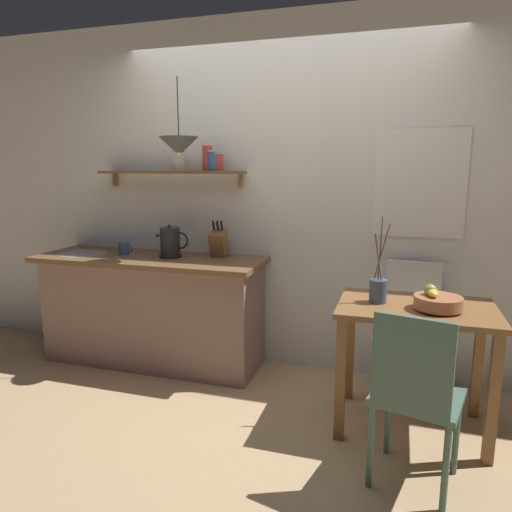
% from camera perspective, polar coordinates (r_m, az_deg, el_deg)
% --- Properties ---
extents(ground_plane, '(14.00, 14.00, 0.00)m').
position_cam_1_polar(ground_plane, '(3.41, 0.39, -16.75)').
color(ground_plane, tan).
extents(back_wall, '(6.80, 0.11, 2.70)m').
position_cam_1_polar(back_wall, '(3.62, 6.52, 7.11)').
color(back_wall, white).
rests_on(back_wall, ground_plane).
extents(kitchen_counter, '(1.83, 0.63, 0.88)m').
position_cam_1_polar(kitchen_counter, '(3.89, -12.57, -6.37)').
color(kitchen_counter, gray).
rests_on(kitchen_counter, ground_plane).
extents(wall_shelf, '(1.22, 0.20, 0.33)m').
position_cam_1_polar(wall_shelf, '(3.75, -8.41, 10.78)').
color(wall_shelf, brown).
extents(dining_table, '(0.90, 0.62, 0.78)m').
position_cam_1_polar(dining_table, '(2.96, 18.88, -8.54)').
color(dining_table, brown).
rests_on(dining_table, ground_plane).
extents(dining_chair_near, '(0.49, 0.47, 0.92)m').
position_cam_1_polar(dining_chair_near, '(2.45, 18.83, -15.43)').
color(dining_chair_near, '#4C6B5B').
rests_on(dining_chair_near, ground_plane).
extents(dining_chair_far, '(0.47, 0.46, 0.92)m').
position_cam_1_polar(dining_chair_far, '(3.49, 18.29, -7.60)').
color(dining_chair_far, white).
rests_on(dining_chair_far, ground_plane).
extents(fruit_bowl, '(0.27, 0.27, 0.14)m').
position_cam_1_polar(fruit_bowl, '(2.85, 21.28, -5.17)').
color(fruit_bowl, '#BC704C').
rests_on(fruit_bowl, dining_table).
extents(twig_vase, '(0.10, 0.10, 0.52)m').
position_cam_1_polar(twig_vase, '(2.89, 14.72, -3.99)').
color(twig_vase, '#475675').
rests_on(twig_vase, dining_table).
extents(electric_kettle, '(0.27, 0.18, 0.26)m').
position_cam_1_polar(electric_kettle, '(3.70, -10.42, 1.63)').
color(electric_kettle, black).
rests_on(electric_kettle, kitchen_counter).
extents(knife_block, '(0.12, 0.17, 0.29)m').
position_cam_1_polar(knife_block, '(3.66, -4.58, 1.61)').
color(knife_block, brown).
rests_on(knife_block, kitchen_counter).
extents(coffee_mug_by_sink, '(0.13, 0.08, 0.10)m').
position_cam_1_polar(coffee_mug_by_sink, '(3.91, -15.85, 0.91)').
color(coffee_mug_by_sink, '#3D5B89').
rests_on(coffee_mug_by_sink, kitchen_counter).
extents(pendant_lamp, '(0.28, 0.28, 0.55)m').
position_cam_1_polar(pendant_lamp, '(3.49, -9.40, 13.13)').
color(pendant_lamp, black).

